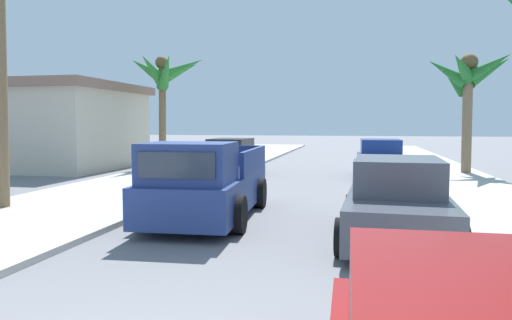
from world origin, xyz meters
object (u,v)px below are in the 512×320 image
pickup_truck (207,183)px  palm_tree_left_mid (468,78)px  car_left_far (231,158)px  palm_tree_right_mid (165,75)px  roadside_house (30,126)px  car_right_mid (380,160)px  car_right_near (397,203)px

pickup_truck → palm_tree_left_mid: 13.79m
car_left_far → palm_tree_right_mid: size_ratio=0.79×
car_left_far → roadside_house: 10.78m
pickup_truck → car_left_far: (-1.89, 9.12, -0.10)m
pickup_truck → car_right_mid: pickup_truck is taller
car_right_near → palm_tree_left_mid: 13.11m
car_right_mid → palm_tree_left_mid: bearing=23.8°
pickup_truck → car_left_far: pickup_truck is taller
car_right_mid → palm_tree_left_mid: 5.10m
car_left_far → car_right_mid: bearing=2.2°
car_right_near → palm_tree_left_mid: size_ratio=0.85×
pickup_truck → car_right_mid: size_ratio=1.24×
car_right_mid → palm_tree_right_mid: size_ratio=0.79×
palm_tree_left_mid → roadside_house: palm_tree_left_mid is taller
pickup_truck → roadside_house: size_ratio=0.53×
car_right_mid → car_left_far: (-6.15, -0.24, 0.00)m
car_right_mid → car_left_far: size_ratio=0.99×
palm_tree_left_mid → palm_tree_right_mid: 13.53m
palm_tree_right_mid → palm_tree_left_mid: bearing=-1.1°
car_right_near → palm_tree_right_mid: palm_tree_right_mid is taller
palm_tree_right_mid → car_left_far: bearing=-28.1°
car_right_near → roadside_house: bearing=145.3°
pickup_truck → palm_tree_right_mid: size_ratio=0.98×
pickup_truck → palm_tree_right_mid: palm_tree_right_mid is taller
pickup_truck → roadside_house: (-12.53, 10.29, 1.25)m
palm_tree_left_mid → palm_tree_right_mid: bearing=178.9°
pickup_truck → roadside_house: roadside_house is taller
car_right_mid → palm_tree_left_mid: palm_tree_left_mid is taller
palm_tree_right_mid → roadside_house: bearing=-172.5°
pickup_truck → car_right_near: bearing=-16.6°
car_right_near → pickup_truck: bearing=163.4°
car_right_near → roadside_house: size_ratio=0.43×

